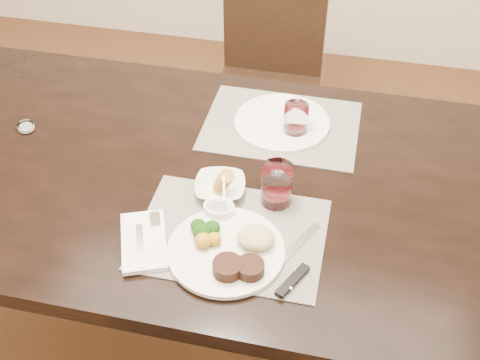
% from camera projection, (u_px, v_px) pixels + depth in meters
% --- Properties ---
extents(ground_plane, '(4.50, 4.50, 0.00)m').
position_uv_depth(ground_plane, '(216.00, 328.00, 2.16)').
color(ground_plane, '#482817').
rests_on(ground_plane, ground).
extents(dining_table, '(2.00, 1.00, 0.75)m').
position_uv_depth(dining_table, '(210.00, 195.00, 1.71)').
color(dining_table, black).
rests_on(dining_table, ground).
extents(chair_far, '(0.42, 0.42, 0.90)m').
position_uv_depth(chair_far, '(268.00, 72.00, 2.50)').
color(chair_far, black).
rests_on(chair_far, ground).
extents(placemat_near, '(0.46, 0.34, 0.00)m').
position_uv_depth(placemat_near, '(231.00, 234.00, 1.49)').
color(placemat_near, gray).
rests_on(placemat_near, dining_table).
extents(placemat_far, '(0.46, 0.34, 0.00)m').
position_uv_depth(placemat_far, '(281.00, 126.00, 1.81)').
color(placemat_far, gray).
rests_on(placemat_far, dining_table).
extents(dinner_plate, '(0.28, 0.28, 0.05)m').
position_uv_depth(dinner_plate, '(231.00, 250.00, 1.43)').
color(dinner_plate, white).
rests_on(dinner_plate, placemat_near).
extents(napkin_fork, '(0.17, 0.22, 0.02)m').
position_uv_depth(napkin_fork, '(144.00, 241.00, 1.46)').
color(napkin_fork, white).
rests_on(napkin_fork, placemat_near).
extents(steak_knife, '(0.09, 0.25, 0.01)m').
position_uv_depth(steak_knife, '(295.00, 271.00, 1.39)').
color(steak_knife, silver).
rests_on(steak_knife, placemat_near).
extents(cracker_bowl, '(0.15, 0.15, 0.06)m').
position_uv_depth(cracker_bowl, '(220.00, 187.00, 1.59)').
color(cracker_bowl, white).
rests_on(cracker_bowl, placemat_near).
extents(sauce_ramekin, '(0.08, 0.12, 0.06)m').
position_uv_depth(sauce_ramekin, '(219.00, 209.00, 1.52)').
color(sauce_ramekin, white).
rests_on(sauce_ramekin, placemat_near).
extents(wine_glass_near, '(0.08, 0.08, 0.11)m').
position_uv_depth(wine_glass_near, '(277.00, 186.00, 1.54)').
color(wine_glass_near, silver).
rests_on(wine_glass_near, placemat_near).
extents(far_plate, '(0.29, 0.29, 0.01)m').
position_uv_depth(far_plate, '(282.00, 122.00, 1.81)').
color(far_plate, white).
rests_on(far_plate, placemat_far).
extents(wine_glass_far, '(0.07, 0.07, 0.10)m').
position_uv_depth(wine_glass_far, '(296.00, 121.00, 1.75)').
color(wine_glass_far, silver).
rests_on(wine_glass_far, placemat_far).
extents(salt_cellar, '(0.05, 0.05, 0.02)m').
position_uv_depth(salt_cellar, '(26.00, 127.00, 1.80)').
color(salt_cellar, silver).
rests_on(salt_cellar, dining_table).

